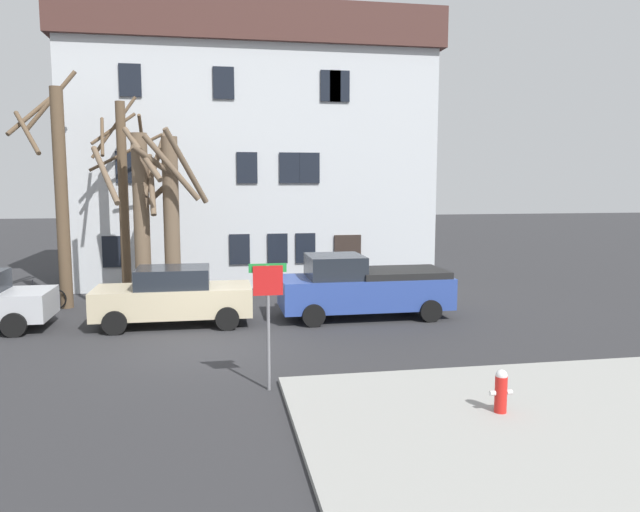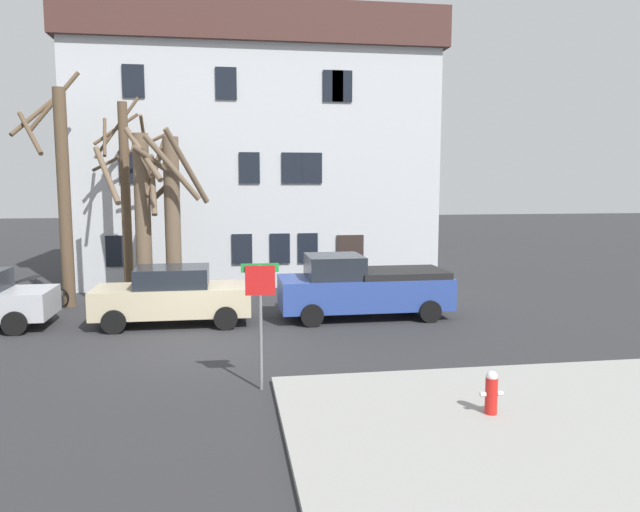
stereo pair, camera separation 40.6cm
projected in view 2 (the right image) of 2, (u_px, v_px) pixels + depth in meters
The scene contains 12 objects.
ground_plane at pixel (203, 347), 15.46m from camera, with size 120.00×120.00×0.00m, color #2D2D30.
sidewalk_slab at pixel (533, 424), 10.37m from camera, with size 8.65×6.09×0.12m, color #999993.
building_main at pixel (255, 150), 26.62m from camera, with size 15.33×7.15×11.20m.
tree_bare_near at pixel (62, 190), 20.02m from camera, with size 2.02×2.96×8.04m.
tree_bare_mid at pixel (126, 193), 20.94m from camera, with size 2.66×2.13×7.29m.
tree_bare_far at pixel (142, 217), 19.86m from camera, with size 2.82×2.77×5.83m.
tree_bare_end at pixel (171, 212), 19.91m from camera, with size 2.79×2.46×6.03m.
car_beige_sedan at pixel (173, 296), 17.85m from camera, with size 4.58×2.12×1.73m.
pickup_truck_blue at pixel (362, 287), 18.78m from camera, with size 5.32×2.30×1.99m.
fire_hydrant at pixel (491, 392), 10.64m from camera, with size 0.42×0.22×0.79m.
street_sign_pole at pixel (260, 302), 12.05m from camera, with size 0.76×0.07×2.61m.
bicycle_leaning at pixel (42, 298), 20.08m from camera, with size 1.75×0.14×1.03m.
Camera 2 is at (0.69, -15.34, 4.23)m, focal length 33.56 mm.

